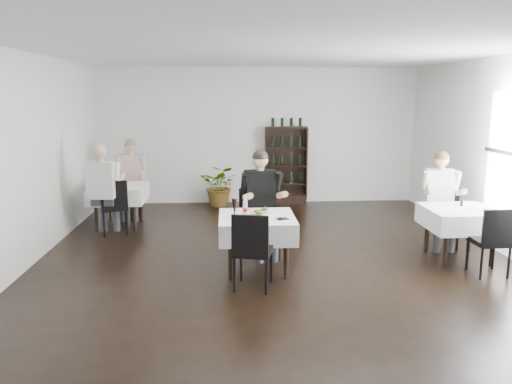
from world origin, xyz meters
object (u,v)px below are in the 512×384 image
main_table (257,227)px  potted_tree (220,185)px  diner_main (262,195)px  wine_shelf (286,166)px

main_table → potted_tree: bearing=97.6°
potted_tree → diner_main: size_ratio=0.57×
main_table → diner_main: (0.11, 0.63, 0.31)m
diner_main → wine_shelf: bearing=77.9°
main_table → potted_tree: size_ratio=1.14×
main_table → diner_main: size_ratio=0.64×
diner_main → main_table: bearing=-99.7°
wine_shelf → potted_tree: (-1.46, -0.17, -0.39)m
wine_shelf → diner_main: size_ratio=1.09×
main_table → potted_tree: potted_tree is taller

